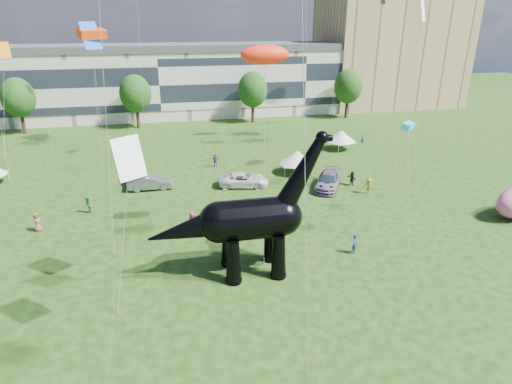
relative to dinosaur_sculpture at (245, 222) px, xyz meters
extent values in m
plane|color=#16330C|center=(2.77, -4.95, -4.05)|extent=(220.00, 220.00, 0.00)
cube|color=beige|center=(-5.23, 57.05, 1.95)|extent=(78.00, 11.00, 12.00)
cube|color=tan|center=(42.77, 60.05, 6.95)|extent=(28.00, 18.00, 22.00)
cylinder|color=#382314|center=(-27.23, 48.05, -2.45)|extent=(0.56, 0.56, 3.20)
ellipsoid|color=#14380F|center=(-27.23, 48.05, 2.27)|extent=(5.20, 5.20, 6.24)
cylinder|color=#382314|center=(-9.23, 48.05, -2.45)|extent=(0.56, 0.56, 3.20)
ellipsoid|color=#14380F|center=(-9.23, 48.05, 2.27)|extent=(5.20, 5.20, 6.24)
cylinder|color=#382314|center=(10.77, 48.05, -2.45)|extent=(0.56, 0.56, 3.20)
ellipsoid|color=#14380F|center=(10.77, 48.05, 2.27)|extent=(5.20, 5.20, 6.24)
cylinder|color=#382314|center=(28.77, 48.05, -2.45)|extent=(0.56, 0.56, 3.20)
ellipsoid|color=#14380F|center=(28.77, 48.05, 2.27)|extent=(5.20, 5.20, 6.24)
cone|color=black|center=(-1.06, -1.19, -2.42)|extent=(1.13, 1.13, 3.26)
sphere|color=black|center=(-1.06, -1.19, -3.86)|extent=(1.19, 1.19, 1.19)
cone|color=black|center=(-1.04, 1.20, -2.42)|extent=(1.13, 1.13, 3.26)
sphere|color=black|center=(-1.04, 1.20, -3.86)|extent=(1.19, 1.19, 1.19)
cone|color=black|center=(2.20, -1.21, -2.42)|extent=(1.13, 1.13, 3.26)
sphere|color=black|center=(2.20, -1.21, -3.86)|extent=(1.19, 1.19, 1.19)
cone|color=black|center=(2.22, 1.18, -2.42)|extent=(1.13, 1.13, 3.26)
sphere|color=black|center=(2.22, 1.18, -3.86)|extent=(1.19, 1.19, 1.19)
cylinder|color=black|center=(0.47, 0.00, 0.18)|extent=(4.58, 2.96, 2.93)
sphere|color=black|center=(-1.81, 0.01, 0.18)|extent=(2.93, 2.93, 2.93)
sphere|color=black|center=(2.75, -0.02, 0.18)|extent=(2.82, 2.82, 2.82)
cone|color=black|center=(4.08, -0.03, 3.33)|extent=(4.10, 1.65, 5.75)
sphere|color=black|center=(5.40, -0.03, 5.82)|extent=(0.91, 0.91, 0.91)
cylinder|color=black|center=(5.73, -0.04, 5.77)|extent=(0.76, 0.48, 0.48)
cone|color=black|center=(-4.05, 0.03, -0.18)|extent=(5.76, 2.32, 3.19)
imported|color=#AFAEB3|center=(-9.02, 20.50, -3.35)|extent=(2.28, 4.35, 1.41)
imported|color=slate|center=(-6.95, 18.37, -3.26)|extent=(4.80, 1.72, 1.57)
imported|color=silver|center=(3.15, 17.05, -3.28)|extent=(5.92, 3.58, 1.54)
imported|color=#595960|center=(12.11, 14.52, -3.21)|extent=(4.76, 6.22, 1.68)
cube|color=silver|center=(10.22, 20.03, -2.88)|extent=(3.84, 3.84, 0.13)
cone|color=silver|center=(10.22, 20.03, -2.04)|extent=(4.86, 4.86, 1.59)
cylinder|color=#999999|center=(8.43, 18.93, -3.47)|extent=(0.06, 0.06, 1.17)
cylinder|color=#999999|center=(11.32, 18.24, -3.47)|extent=(0.06, 0.06, 1.17)
cylinder|color=#999999|center=(9.12, 21.82, -3.47)|extent=(0.06, 0.06, 1.17)
cylinder|color=#999999|center=(12.01, 21.13, -3.47)|extent=(0.06, 0.06, 1.17)
cube|color=silver|center=(19.41, 28.40, -2.90)|extent=(3.83, 3.83, 0.13)
cone|color=silver|center=(19.41, 28.40, -2.07)|extent=(4.85, 4.85, 1.57)
cylinder|color=#999999|center=(18.37, 26.61, -3.48)|extent=(0.06, 0.06, 1.15)
cylinder|color=#999999|center=(21.20, 27.36, -3.48)|extent=(0.06, 0.06, 1.15)
cylinder|color=#999999|center=(17.62, 29.43, -3.48)|extent=(0.06, 0.06, 1.15)
cylinder|color=#999999|center=(20.45, 30.18, -3.48)|extent=(0.06, 0.06, 1.15)
cylinder|color=#999999|center=(-23.07, 24.83, -3.52)|extent=(0.06, 0.06, 1.07)
imported|color=#2D723C|center=(-12.74, 13.25, -3.21)|extent=(0.84, 0.96, 1.68)
imported|color=olive|center=(15.72, 12.07, -3.16)|extent=(1.33, 1.10, 1.79)
imported|color=#273792|center=(9.00, 0.72, -3.22)|extent=(0.70, 0.71, 1.65)
imported|color=maroon|center=(-3.27, 7.22, -3.12)|extent=(1.06, 1.08, 1.87)
imported|color=black|center=(15.04, 14.80, -3.24)|extent=(0.82, 1.58, 1.62)
imported|color=#8F5347|center=(-16.55, 10.29, -3.20)|extent=(0.95, 0.99, 1.70)
imported|color=teal|center=(23.63, 30.15, -3.27)|extent=(0.67, 0.65, 1.56)
imported|color=#4B2B62|center=(0.96, 24.51, -3.21)|extent=(1.05, 0.60, 1.68)
cube|color=red|center=(-13.43, 37.45, 11.47)|extent=(3.96, 3.45, 1.47)
plane|color=white|center=(13.27, 2.42, 13.88)|extent=(1.27, 1.38, 1.53)
plane|color=blue|center=(-13.56, 37.11, 11.23)|extent=(3.23, 3.16, 3.50)
plane|color=white|center=(-7.24, -0.89, 5.48)|extent=(2.52, 2.04, 2.56)
cube|color=#0DB6C6|center=(13.69, 2.95, 5.54)|extent=(1.57, 1.48, 0.57)
ellipsoid|color=red|center=(2.42, 4.28, 10.93)|extent=(3.25, 3.83, 1.38)
plane|color=orange|center=(-25.58, 40.63, 9.32)|extent=(2.12, 1.34, 2.13)
camera|label=1|loc=(-5.05, -26.67, 13.30)|focal=30.00mm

